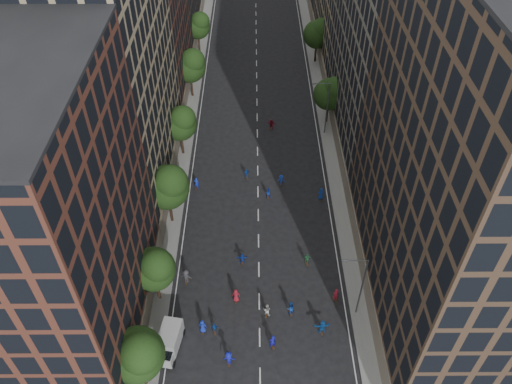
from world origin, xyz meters
TOP-DOWN VIEW (x-y plane):
  - ground at (0.00, 40.00)m, footprint 240.00×240.00m
  - sidewalk_left at (-12.00, 47.50)m, footprint 4.00×105.00m
  - sidewalk_right at (12.00, 47.50)m, footprint 4.00×105.00m
  - bldg_left_a at (-19.00, 11.00)m, footprint 14.00×22.00m
  - bldg_left_b at (-19.00, 35.00)m, footprint 14.00×26.00m
  - bldg_left_c at (-19.00, 58.00)m, footprint 14.00×20.00m
  - bldg_right_a at (19.00, 15.00)m, footprint 14.00×30.00m
  - bldg_right_b at (19.00, 44.00)m, footprint 14.00×28.00m
  - tree_left_0 at (-11.01, 3.85)m, footprint 5.20×5.20m
  - tree_left_1 at (-11.02, 13.86)m, footprint 4.80×4.80m
  - tree_left_2 at (-10.99, 25.83)m, footprint 5.60×5.60m
  - tree_left_3 at (-11.02, 39.85)m, footprint 5.00×5.00m
  - tree_left_4 at (-11.00, 55.84)m, footprint 5.40×5.40m
  - tree_left_5 at (-11.02, 71.86)m, footprint 4.80×4.80m
  - tree_right_a at (11.38, 47.85)m, footprint 5.00×5.00m
  - tree_right_b at (11.39, 67.85)m, footprint 5.20×5.20m
  - streetlamp_near at (10.37, 12.00)m, footprint 2.64×0.22m
  - streetlamp_far at (10.37, 45.00)m, footprint 2.64×0.22m
  - cargo_van at (-9.28, 7.81)m, footprint 2.86×4.81m
  - skater_0 at (-6.01, 9.77)m, footprint 0.97×0.72m
  - skater_1 at (1.31, 7.95)m, footprint 0.82×0.69m
  - skater_2 at (3.37, 11.97)m, footprint 1.06×0.93m
  - skater_3 at (-3.12, 6.08)m, footprint 1.22×0.71m
  - skater_4 at (-4.75, 9.65)m, footprint 0.89×0.41m
  - skater_5 at (6.59, 9.59)m, footprint 1.85×0.77m
  - skater_6 at (-2.58, 13.63)m, footprint 0.92×0.63m
  - skater_7 at (8.50, 13.68)m, footprint 0.80×0.67m
  - skater_8 at (0.81, 11.76)m, footprint 0.97×0.83m
  - skater_9 at (-8.35, 16.23)m, footprint 1.37×0.96m
  - skater_10 at (5.74, 18.89)m, footprint 0.99×0.56m
  - skater_11 at (-1.96, 19.01)m, footprint 1.40×0.49m
  - skater_12 at (8.50, 30.05)m, footprint 0.92×0.64m
  - skater_13 at (-8.50, 32.21)m, footprint 0.75×0.56m
  - skater_14 at (1.35, 30.40)m, footprint 0.81×0.66m
  - skater_15 at (3.23, 32.92)m, footprint 1.18×0.83m
  - skater_16 at (-1.58, 34.42)m, footprint 0.97×0.58m
  - skater_17 at (2.24, 46.27)m, footprint 1.65×0.85m

SIDE VIEW (x-z plane):
  - ground at x=0.00m, z-range 0.00..0.00m
  - sidewalk_left at x=-12.00m, z-range 0.00..0.15m
  - sidewalk_right at x=12.00m, z-range 0.00..0.15m
  - skater_11 at x=-1.96m, z-range 0.00..1.49m
  - skater_4 at x=-4.75m, z-range 0.00..1.50m
  - skater_16 at x=-1.58m, z-range 0.00..1.54m
  - skater_14 at x=1.35m, z-range 0.00..1.58m
  - skater_10 at x=5.74m, z-range 0.00..1.59m
  - skater_15 at x=3.23m, z-range 0.00..1.66m
  - skater_17 at x=2.24m, z-range 0.00..1.70m
  - skater_8 at x=0.81m, z-range 0.00..1.73m
  - skater_12 at x=8.50m, z-range 0.00..1.79m
  - skater_0 at x=-6.01m, z-range 0.00..1.80m
  - skater_2 at x=3.37m, z-range 0.00..1.84m
  - skater_6 at x=-2.58m, z-range 0.00..1.84m
  - skater_7 at x=8.50m, z-range 0.00..1.87m
  - skater_13 at x=-8.50m, z-range 0.00..1.87m
  - skater_3 at x=-3.12m, z-range 0.00..1.88m
  - skater_1 at x=1.31m, z-range 0.00..1.92m
  - skater_5 at x=6.59m, z-range 0.00..1.94m
  - skater_9 at x=-8.35m, z-range 0.00..1.94m
  - cargo_van at x=-9.28m, z-range 0.06..2.48m
  - streetlamp_near at x=10.37m, z-range 0.64..9.70m
  - streetlamp_far at x=10.37m, z-range 0.64..9.70m
  - tree_left_1 at x=-11.02m, z-range 1.45..9.66m
  - tree_right_a at x=11.38m, z-range 1.43..9.83m
  - tree_left_5 at x=-11.02m, z-range 1.51..9.84m
  - tree_left_3 at x=-11.02m, z-range 1.53..10.11m
  - tree_left_0 at x=-11.01m, z-range 1.54..10.37m
  - tree_right_b at x=11.39m, z-range 1.54..10.37m
  - tree_left_4 at x=-11.00m, z-range 1.56..10.63m
  - tree_left_2 at x=-10.99m, z-range 1.63..11.08m
  - bldg_left_c at x=-19.00m, z-range 0.00..28.00m
  - bldg_left_a at x=-19.00m, z-range 0.00..30.00m
  - bldg_right_b at x=19.00m, z-range 0.00..33.00m
  - bldg_left_b at x=-19.00m, z-range 0.00..34.00m
  - bldg_right_a at x=19.00m, z-range 0.00..36.00m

